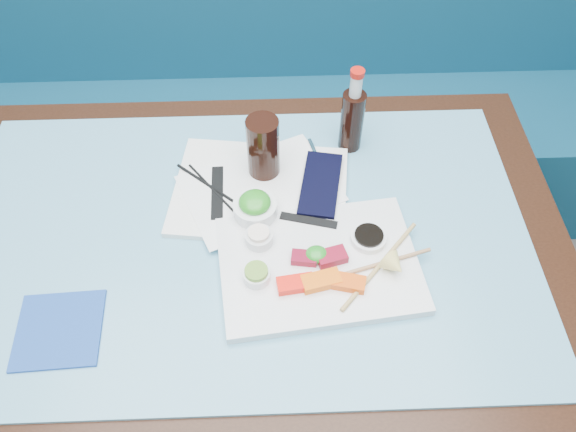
{
  "coord_description": "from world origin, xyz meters",
  "views": [
    {
      "loc": [
        0.07,
        0.74,
        1.72
      ],
      "look_at": [
        0.1,
        1.47,
        0.8
      ],
      "focal_mm": 35.0,
      "sensor_mm": 36.0,
      "label": 1
    }
  ],
  "objects_px": {
    "cola_bottle_body": "(352,121)",
    "blue_napkin": "(59,330)",
    "sashimi_plate": "(319,265)",
    "cola_glass": "(263,147)",
    "dining_table": "(245,259)",
    "booth_bench": "(252,110)",
    "serving_tray": "(260,191)",
    "seaweed_bowl": "(255,209)"
  },
  "relations": [
    {
      "from": "cola_bottle_body",
      "to": "blue_napkin",
      "type": "distance_m",
      "value": 0.76
    },
    {
      "from": "sashimi_plate",
      "to": "cola_glass",
      "type": "height_order",
      "value": "cola_glass"
    },
    {
      "from": "dining_table",
      "to": "cola_bottle_body",
      "type": "xyz_separation_m",
      "value": [
        0.25,
        0.26,
        0.17
      ]
    },
    {
      "from": "blue_napkin",
      "to": "booth_bench",
      "type": "bearing_deg",
      "value": 72.03
    },
    {
      "from": "booth_bench",
      "to": "sashimi_plate",
      "type": "distance_m",
      "value": 1.02
    },
    {
      "from": "booth_bench",
      "to": "cola_bottle_body",
      "type": "height_order",
      "value": "booth_bench"
    },
    {
      "from": "serving_tray",
      "to": "blue_napkin",
      "type": "relative_size",
      "value": 2.43
    },
    {
      "from": "booth_bench",
      "to": "cola_bottle_body",
      "type": "xyz_separation_m",
      "value": [
        0.25,
        -0.58,
        0.46
      ]
    },
    {
      "from": "sashimi_plate",
      "to": "seaweed_bowl",
      "type": "relative_size",
      "value": 4.21
    },
    {
      "from": "dining_table",
      "to": "cola_bottle_body",
      "type": "height_order",
      "value": "cola_bottle_body"
    },
    {
      "from": "sashimi_plate",
      "to": "serving_tray",
      "type": "relative_size",
      "value": 1.03
    },
    {
      "from": "serving_tray",
      "to": "blue_napkin",
      "type": "xyz_separation_m",
      "value": [
        -0.38,
        -0.33,
        -0.0
      ]
    },
    {
      "from": "booth_bench",
      "to": "cola_glass",
      "type": "height_order",
      "value": "booth_bench"
    },
    {
      "from": "serving_tray",
      "to": "seaweed_bowl",
      "type": "relative_size",
      "value": 4.08
    },
    {
      "from": "sashimi_plate",
      "to": "cola_bottle_body",
      "type": "bearing_deg",
      "value": 67.62
    },
    {
      "from": "booth_bench",
      "to": "sashimi_plate",
      "type": "bearing_deg",
      "value": -80.4
    },
    {
      "from": "dining_table",
      "to": "serving_tray",
      "type": "distance_m",
      "value": 0.16
    },
    {
      "from": "serving_tray",
      "to": "seaweed_bowl",
      "type": "height_order",
      "value": "seaweed_bowl"
    },
    {
      "from": "booth_bench",
      "to": "blue_napkin",
      "type": "distance_m",
      "value": 1.17
    },
    {
      "from": "booth_bench",
      "to": "blue_napkin",
      "type": "bearing_deg",
      "value": -107.97
    },
    {
      "from": "serving_tray",
      "to": "cola_bottle_body",
      "type": "relative_size",
      "value": 2.48
    },
    {
      "from": "seaweed_bowl",
      "to": "blue_napkin",
      "type": "relative_size",
      "value": 0.6
    },
    {
      "from": "booth_bench",
      "to": "serving_tray",
      "type": "relative_size",
      "value": 7.82
    },
    {
      "from": "sashimi_plate",
      "to": "blue_napkin",
      "type": "bearing_deg",
      "value": -172.77
    },
    {
      "from": "sashimi_plate",
      "to": "cola_bottle_body",
      "type": "height_order",
      "value": "cola_bottle_body"
    },
    {
      "from": "seaweed_bowl",
      "to": "booth_bench",
      "type": "bearing_deg",
      "value": 92.09
    },
    {
      "from": "seaweed_bowl",
      "to": "blue_napkin",
      "type": "xyz_separation_m",
      "value": [
        -0.37,
        -0.25,
        -0.03
      ]
    },
    {
      "from": "sashimi_plate",
      "to": "cola_glass",
      "type": "relative_size",
      "value": 2.66
    },
    {
      "from": "blue_napkin",
      "to": "sashimi_plate",
      "type": "bearing_deg",
      "value": 13.9
    },
    {
      "from": "sashimi_plate",
      "to": "serving_tray",
      "type": "xyz_separation_m",
      "value": [
        -0.12,
        0.2,
        -0.0
      ]
    },
    {
      "from": "sashimi_plate",
      "to": "blue_napkin",
      "type": "distance_m",
      "value": 0.51
    },
    {
      "from": "dining_table",
      "to": "blue_napkin",
      "type": "relative_size",
      "value": 8.86
    },
    {
      "from": "serving_tray",
      "to": "cola_bottle_body",
      "type": "bearing_deg",
      "value": 40.95
    },
    {
      "from": "serving_tray",
      "to": "cola_glass",
      "type": "bearing_deg",
      "value": 86.98
    },
    {
      "from": "booth_bench",
      "to": "serving_tray",
      "type": "xyz_separation_m",
      "value": [
        0.04,
        -0.72,
        0.39
      ]
    },
    {
      "from": "blue_napkin",
      "to": "serving_tray",
      "type": "bearing_deg",
      "value": 40.84
    },
    {
      "from": "booth_bench",
      "to": "blue_napkin",
      "type": "height_order",
      "value": "booth_bench"
    },
    {
      "from": "cola_bottle_body",
      "to": "serving_tray",
      "type": "bearing_deg",
      "value": -146.34
    },
    {
      "from": "serving_tray",
      "to": "cola_glass",
      "type": "distance_m",
      "value": 0.1
    },
    {
      "from": "serving_tray",
      "to": "blue_napkin",
      "type": "height_order",
      "value": "serving_tray"
    },
    {
      "from": "dining_table",
      "to": "seaweed_bowl",
      "type": "bearing_deg",
      "value": 56.28
    },
    {
      "from": "dining_table",
      "to": "serving_tray",
      "type": "xyz_separation_m",
      "value": [
        0.04,
        0.12,
        0.1
      ]
    }
  ]
}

